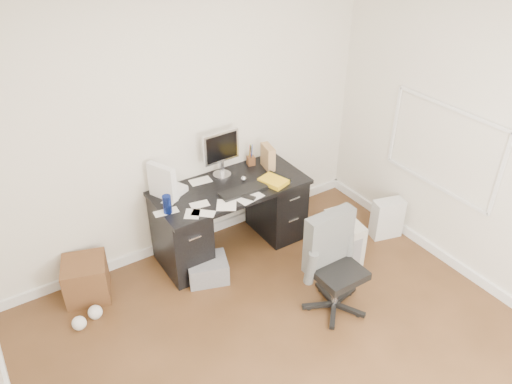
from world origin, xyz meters
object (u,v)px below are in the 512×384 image
lcd_monitor (221,154)px  wicker_basket (86,279)px  office_chair (338,267)px  keyboard (243,191)px  pc_tower (343,238)px  desk (231,216)px

lcd_monitor → wicker_basket: bearing=-178.7°
office_chair → wicker_basket: office_chair is taller
keyboard → lcd_monitor: bearing=94.2°
pc_tower → wicker_basket: 2.47m
keyboard → pc_tower: keyboard is taller
keyboard → pc_tower: bearing=-34.9°
desk → wicker_basket: bearing=175.8°
keyboard → wicker_basket: keyboard is taller
desk → pc_tower: (0.86, -0.74, -0.17)m
keyboard → pc_tower: size_ratio=1.00×
lcd_monitor → office_chair: 1.57m
lcd_monitor → pc_tower: bearing=-51.9°
office_chair → pc_tower: size_ratio=2.01×
desk → keyboard: bearing=-71.4°
lcd_monitor → pc_tower: lcd_monitor is taller
desk → wicker_basket: (-1.46, 0.11, -0.21)m
lcd_monitor → keyboard: bearing=-89.5°
wicker_basket → keyboard: bearing=-10.0°
keyboard → desk: bearing=109.6°
keyboard → office_chair: 1.15m
pc_tower → keyboard: bearing=152.2°
desk → keyboard: keyboard is taller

